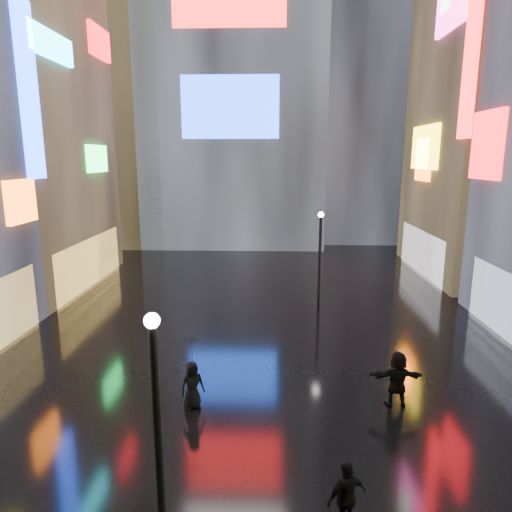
{
  "coord_description": "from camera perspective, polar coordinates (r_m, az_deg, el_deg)",
  "views": [
    {
      "loc": [
        0.49,
        -1.89,
        8.03
      ],
      "look_at": [
        0.0,
        12.0,
        5.0
      ],
      "focal_mm": 32.0,
      "sensor_mm": 36.0,
      "label": 1
    }
  ],
  "objects": [
    {
      "name": "lamp_near",
      "position": [
        9.68,
        -12.26,
        -19.68
      ],
      "size": [
        0.3,
        0.3,
        5.2
      ],
      "color": "black",
      "rests_on": "ground"
    },
    {
      "name": "pedestrian_5",
      "position": [
        16.04,
        17.23,
        -14.5
      ],
      "size": [
        1.76,
        0.58,
        1.89
      ],
      "primitive_type": "imported",
      "rotation": [
        0.0,
        0.0,
        3.15
      ],
      "color": "black",
      "rests_on": "ground"
    },
    {
      "name": "tower_flank_right",
      "position": [
        49.46,
        12.89,
        22.45
      ],
      "size": [
        12.0,
        12.0,
        34.0
      ],
      "primitive_type": "cube",
      "color": "black",
      "rests_on": "ground"
    },
    {
      "name": "tower_main",
      "position": [
        47.79,
        -2.54,
        28.03
      ],
      "size": [
        16.0,
        14.2,
        42.0
      ],
      "color": "black",
      "rests_on": "ground"
    },
    {
      "name": "ground",
      "position": [
        23.32,
        0.7,
        -7.85
      ],
      "size": [
        140.0,
        140.0,
        0.0
      ],
      "primitive_type": "plane",
      "color": "black",
      "rests_on": "ground"
    },
    {
      "name": "tower_flank_left",
      "position": [
        46.48,
        -17.0,
        17.92
      ],
      "size": [
        10.0,
        10.0,
        26.0
      ],
      "primitive_type": "cube",
      "color": "black",
      "rests_on": "ground"
    },
    {
      "name": "pedestrian_4",
      "position": [
        15.5,
        -7.97,
        -15.67
      ],
      "size": [
        0.92,
        0.81,
        1.58
      ],
      "primitive_type": "imported",
      "rotation": [
        0.0,
        0.0,
        0.5
      ],
      "color": "black",
      "rests_on": "ground"
    },
    {
      "name": "pedestrian_3",
      "position": [
        11.3,
        11.25,
        -27.45
      ],
      "size": [
        1.06,
        0.82,
        1.68
      ],
      "primitive_type": "imported",
      "rotation": [
        0.0,
        0.0,
        3.62
      ],
      "color": "black",
      "rests_on": "ground"
    },
    {
      "name": "lamp_far",
      "position": [
        24.69,
        7.98,
        0.29
      ],
      "size": [
        0.3,
        0.3,
        5.2
      ],
      "color": "black",
      "rests_on": "ground"
    },
    {
      "name": "umbrella_2",
      "position": [
        14.97,
        -8.11,
        -11.55
      ],
      "size": [
        1.06,
        1.04,
        0.85
      ],
      "primitive_type": "imported",
      "rotation": [
        0.0,
        0.0,
        4.58
      ],
      "color": "black",
      "rests_on": "pedestrian_4"
    }
  ]
}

